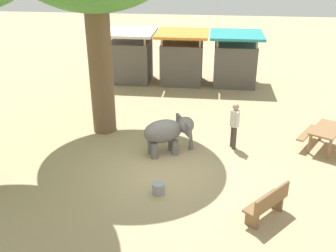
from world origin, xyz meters
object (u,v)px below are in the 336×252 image
(market_stall_white, at_px, (130,59))
(feed_bucket, at_px, (158,188))
(market_stall_orange, at_px, (182,60))
(elephant, at_px, (168,132))
(person_handler, at_px, (235,122))
(wooden_bench, at_px, (268,203))
(picnic_table_near, at_px, (326,134))
(market_stall_teal, at_px, (235,62))

(market_stall_white, bearing_deg, feed_bucket, -74.31)
(market_stall_orange, xyz_separation_m, feed_bucket, (0.17, -9.88, -0.98))
(elephant, distance_m, person_handler, 2.26)
(person_handler, distance_m, wooden_bench, 3.89)
(wooden_bench, bearing_deg, market_stall_white, 68.78)
(picnic_table_near, xyz_separation_m, market_stall_orange, (-5.41, 6.64, 0.55))
(wooden_bench, bearing_deg, elephant, 83.07)
(person_handler, bearing_deg, feed_bucket, 36.95)
(elephant, bearing_deg, picnic_table_near, -17.36)
(picnic_table_near, height_order, feed_bucket, picnic_table_near)
(wooden_bench, bearing_deg, market_stall_teal, 43.30)
(elephant, relative_size, feed_bucket, 4.78)
(market_stall_white, relative_size, market_stall_teal, 1.00)
(wooden_bench, bearing_deg, person_handler, 51.42)
(person_handler, relative_size, feed_bucket, 4.50)
(person_handler, height_order, feed_bucket, person_handler)
(market_stall_white, height_order, feed_bucket, market_stall_white)
(market_stall_white, bearing_deg, picnic_table_near, -39.67)
(market_stall_orange, bearing_deg, picnic_table_near, -50.84)
(picnic_table_near, xyz_separation_m, market_stall_white, (-8.01, 6.64, 0.55))
(wooden_bench, height_order, market_stall_orange, market_stall_orange)
(person_handler, xyz_separation_m, wooden_bench, (0.70, -3.80, -0.48))
(elephant, bearing_deg, wooden_bench, -74.71)
(market_stall_white, distance_m, market_stall_teal, 5.20)
(person_handler, distance_m, market_stall_teal, 6.89)
(wooden_bench, xyz_separation_m, market_stall_teal, (-0.44, 10.68, 0.67))
(picnic_table_near, bearing_deg, feed_bucket, -28.14)
(picnic_table_near, bearing_deg, market_stall_teal, -126.89)
(elephant, relative_size, market_stall_orange, 0.68)
(picnic_table_near, height_order, market_stall_white, market_stall_white)
(feed_bucket, bearing_deg, market_stall_teal, 76.20)
(elephant, height_order, feed_bucket, elephant)
(market_stall_orange, distance_m, market_stall_teal, 2.60)
(market_stall_white, xyz_separation_m, market_stall_teal, (5.20, 0.00, 0.00))
(elephant, height_order, wooden_bench, elephant)
(wooden_bench, relative_size, picnic_table_near, 0.65)
(wooden_bench, bearing_deg, feed_bucket, 115.29)
(market_stall_white, bearing_deg, elephant, -69.72)
(wooden_bench, distance_m, market_stall_white, 12.09)
(feed_bucket, bearing_deg, market_stall_orange, 91.01)
(market_stall_white, relative_size, feed_bucket, 7.00)
(person_handler, xyz_separation_m, picnic_table_near, (3.08, 0.23, -0.36))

